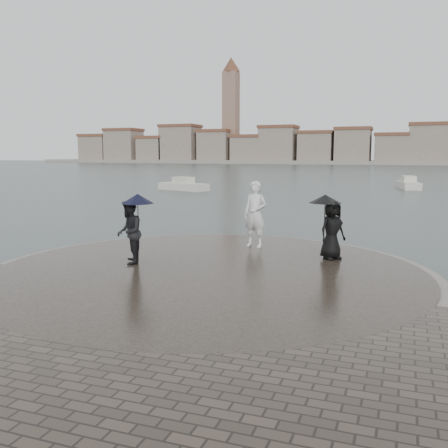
% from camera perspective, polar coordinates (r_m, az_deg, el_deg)
% --- Properties ---
extents(ground, '(400.00, 400.00, 0.00)m').
position_cam_1_polar(ground, '(10.97, -8.82, -10.87)').
color(ground, '#2B3835').
rests_on(ground, ground).
extents(kerb_ring, '(12.50, 12.50, 0.32)m').
position_cam_1_polar(kerb_ring, '(13.96, -1.85, -5.96)').
color(kerb_ring, gray).
rests_on(kerb_ring, ground).
extents(quay_tip, '(11.90, 11.90, 0.36)m').
position_cam_1_polar(quay_tip, '(13.95, -1.85, -5.87)').
color(quay_tip, '#2D261E').
rests_on(quay_tip, ground).
extents(statue, '(0.91, 0.68, 2.26)m').
position_cam_1_polar(statue, '(17.03, 3.57, 1.13)').
color(statue, white).
rests_on(statue, quay_tip).
extents(visitor_left, '(1.25, 1.14, 2.04)m').
position_cam_1_polar(visitor_left, '(14.60, -10.63, -0.25)').
color(visitor_left, black).
rests_on(visitor_left, quay_tip).
extents(visitor_right, '(1.26, 1.12, 1.95)m').
position_cam_1_polar(visitor_right, '(15.40, 12.07, 0.15)').
color(visitor_right, black).
rests_on(visitor_right, quay_tip).
extents(far_skyline, '(260.00, 20.00, 37.00)m').
position_cam_1_polar(far_skyline, '(170.15, 16.48, 8.44)').
color(far_skyline, gray).
rests_on(far_skyline, ground).
extents(boats, '(24.58, 14.59, 1.50)m').
position_cam_1_polar(boats, '(50.07, 8.51, 4.36)').
color(boats, beige).
rests_on(boats, ground).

